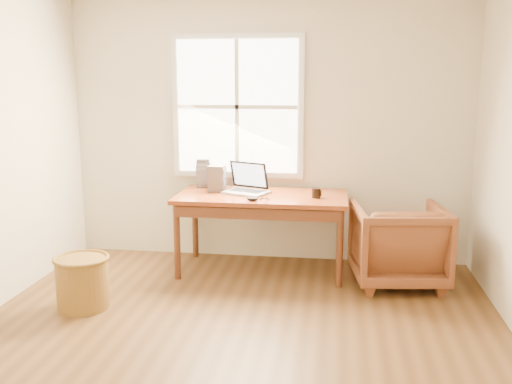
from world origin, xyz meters
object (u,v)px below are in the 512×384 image
coffee_mug (316,193)px  cd_stack_a (205,174)px  wicker_stool (83,283)px  laptop (246,177)px  armchair (398,244)px  desk (262,197)px

coffee_mug → cd_stack_a: size_ratio=0.35×
wicker_stool → coffee_mug: 2.18m
coffee_mug → cd_stack_a: (-1.14, 0.41, 0.08)m
laptop → armchair: bearing=14.5°
armchair → coffee_mug: 0.86m
desk → wicker_stool: (-1.31, -1.10, -0.52)m
armchair → cd_stack_a: 2.01m
desk → laptop: size_ratio=3.51×
armchair → laptop: 1.52m
armchair → coffee_mug: size_ratio=9.14×
desk → laptop: (-0.15, 0.02, 0.18)m
wicker_stool → laptop: laptop is taller
wicker_stool → coffee_mug: (1.83, 1.03, 0.59)m
wicker_stool → laptop: bearing=44.2°
cd_stack_a → coffee_mug: bearing=-19.6°
desk → laptop: bearing=171.3°
desk → armchair: desk is taller
wicker_stool → cd_stack_a: (0.69, 1.44, 0.67)m
desk → armchair: 1.32m
wicker_stool → cd_stack_a: size_ratio=1.66×
armchair → wicker_stool: 2.74m
laptop → cd_stack_a: 0.57m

